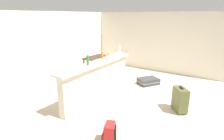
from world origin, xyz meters
TOP-DOWN VIEW (x-y plane):
  - ground_plane at (0.00, 0.00)m, footprint 13.00×13.00m
  - wall_back at (0.00, 3.05)m, footprint 6.60×0.10m
  - wall_right at (3.05, 0.30)m, footprint 0.10×6.00m
  - partition_half_wall at (-0.61, 0.48)m, footprint 2.80×0.20m
  - bar_countertop at (-0.61, 0.48)m, footprint 2.96×0.40m
  - bottle_clear at (-1.91, 0.57)m, footprint 0.07×0.07m
  - bottle_green at (-1.04, 0.47)m, footprint 0.07×0.07m
  - bottle_amber at (-0.24, 0.58)m, footprint 0.06×0.06m
  - bottle_white at (0.66, 0.54)m, footprint 0.06×0.06m
  - dining_table at (1.19, 1.85)m, footprint 1.10×0.80m
  - dining_chair_near_partition at (1.16, 1.28)m, footprint 0.49×0.49m
  - pendant_lamp at (1.10, 1.80)m, footprint 0.34×0.34m
  - suitcase_flat_charcoal at (1.27, -0.31)m, footprint 0.87×0.79m
  - suitcase_upright_olive at (-0.10, -1.72)m, footprint 0.49×0.47m
  - backpack_red at (-2.09, -0.91)m, footprint 0.33×0.31m

SIDE VIEW (x-z plane):
  - ground_plane at x=0.00m, z-range -0.05..0.00m
  - suitcase_flat_charcoal at x=1.27m, z-range 0.00..0.22m
  - backpack_red at x=-2.09m, z-range -0.01..0.41m
  - suitcase_upright_olive at x=-0.10m, z-range 0.00..0.67m
  - dining_chair_near_partition at x=1.16m, z-range 0.05..0.98m
  - partition_half_wall at x=-0.61m, z-range 0.00..1.06m
  - dining_table at x=1.19m, z-range 0.28..1.02m
  - bar_countertop at x=-0.61m, z-range 1.06..1.11m
  - bottle_amber at x=-0.24m, z-range 1.11..1.32m
  - bottle_clear at x=-1.91m, z-range 1.11..1.33m
  - bottle_green at x=-1.04m, z-range 1.11..1.38m
  - wall_back at x=0.00m, z-range 0.00..2.50m
  - wall_right at x=3.05m, z-range 0.00..2.50m
  - bottle_white at x=0.66m, z-range 1.11..1.40m
  - pendant_lamp at x=1.10m, z-range 1.32..2.18m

